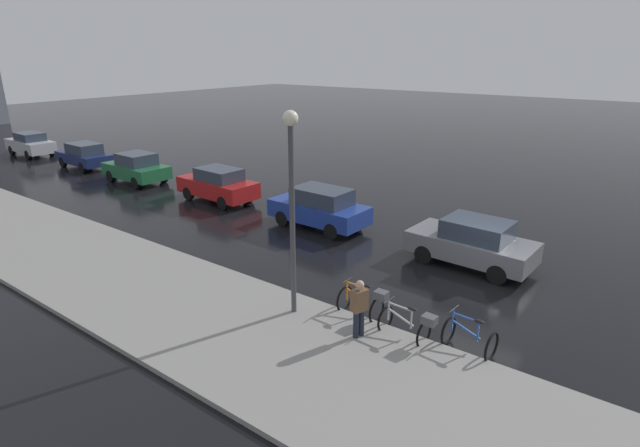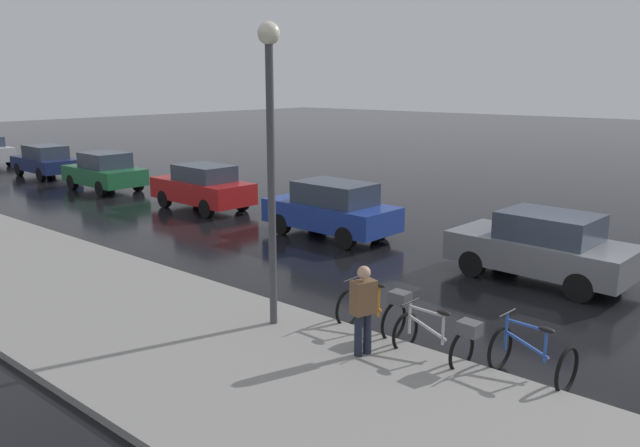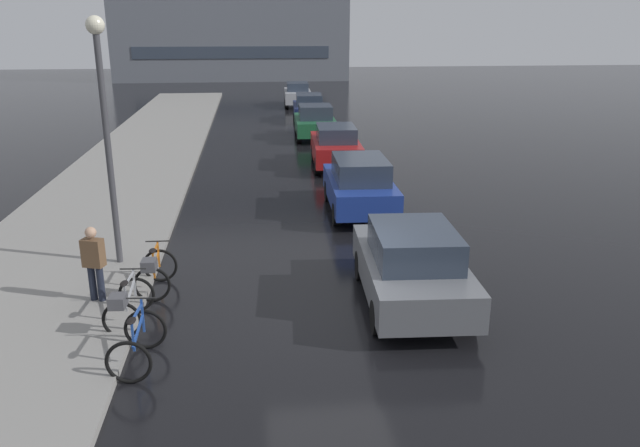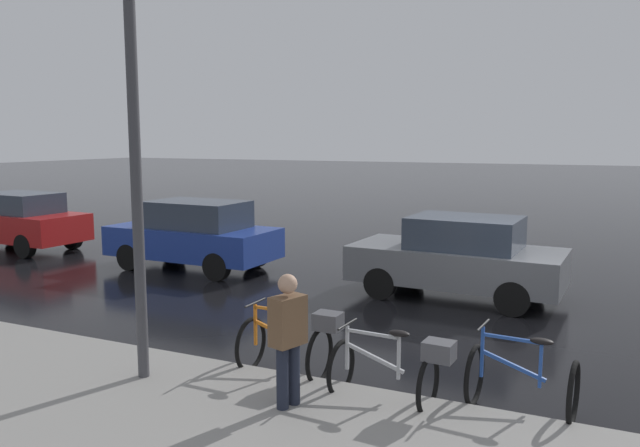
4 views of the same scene
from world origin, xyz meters
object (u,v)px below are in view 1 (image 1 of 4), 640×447
Objects in this scene: car_green at (136,168)px; bicycle_nearest at (469,337)px; car_grey at (472,243)px; car_navy at (84,155)px; car_silver at (30,144)px; streetlamp at (292,188)px; car_blue at (320,207)px; car_red at (218,185)px; pedestrian at (359,308)px; bicycle_third at (365,301)px; bicycle_second at (410,324)px.

bicycle_nearest is at bearing -103.68° from car_green.
car_navy is (0.21, 24.64, -0.04)m from car_grey.
car_silver is 29.41m from streetlamp.
car_blue is 0.99× the size of car_red.
car_green is (-0.01, 18.92, -0.01)m from car_grey.
pedestrian reaches higher than car_grey.
car_red is 18.67m from car_silver.
streetlamp is (-6.37, -9.92, 2.81)m from car_red.
pedestrian is at bearing -155.74° from bicycle_third.
car_silver is 31.33m from pedestrian.
bicycle_nearest is 15.35m from car_red.
car_red is at bearing -89.70° from car_silver.
streetlamp is at bearing -106.31° from car_navy.
car_blue is 8.60m from pedestrian.
bicycle_third is 3.67m from streetlamp.
car_green is at bearing 91.48° from car_red.
car_grey is at bearing 20.04° from bicycle_nearest.
car_grey reaches higher than bicycle_second.
bicycle_nearest is 33.49m from car_silver.
car_grey is at bearing -5.06° from pedestrian.
pedestrian is at bearing -136.97° from car_blue.
bicycle_nearest is 0.29× the size of car_red.
bicycle_third is 18.62m from car_green.
bicycle_third is 0.33× the size of car_grey.
streetlamp is at bearing 104.38° from bicycle_nearest.
car_grey is 0.98× the size of car_silver.
car_red is at bearing -90.29° from car_navy.
pedestrian is at bearing 116.10° from bicycle_nearest.
car_silver reaches higher than bicycle_third.
bicycle_third is at bearing -134.11° from car_blue.
bicycle_second is 20.14m from car_green.
streetlamp is (-6.22, 2.65, 2.81)m from car_grey.
car_red reaches higher than bicycle_nearest.
car_navy is 2.48× the size of pedestrian.
car_navy is at bearing 73.69° from streetlamp.
car_navy is (5.69, 25.11, 0.29)m from bicycle_second.
car_grey is 2.51× the size of pedestrian.
car_navy is (5.28, 26.49, 0.37)m from bicycle_nearest.
bicycle_second is at bearing -113.33° from car_red.
bicycle_third is 0.33× the size of car_red.
car_red is 1.02× the size of car_navy.
bicycle_third is at bearing -106.12° from car_green.
car_grey and car_red have the same top height.
pedestrian reaches higher than car_navy.
car_navy is at bearing 89.47° from car_blue.
streetlamp reaches higher than bicycle_nearest.
streetlamp is at bearing -110.90° from car_green.
car_red reaches higher than bicycle_second.
car_grey is at bearing -90.10° from car_silver.
bicycle_second is (-0.41, 1.38, 0.08)m from bicycle_nearest.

